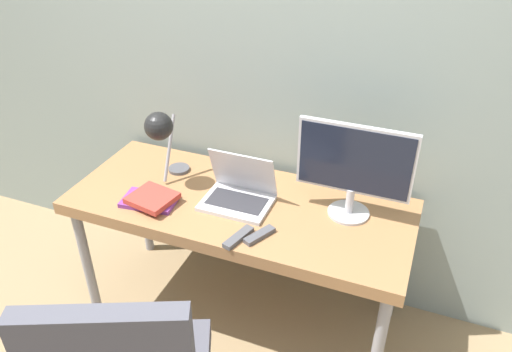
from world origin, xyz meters
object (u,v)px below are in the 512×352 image
laptop (239,192)px  desk_lamp (161,130)px  book_stack (151,199)px  monitor (354,166)px  game_controller (146,202)px

laptop → desk_lamp: desk_lamp is taller
laptop → book_stack: laptop is taller
desk_lamp → book_stack: 0.32m
laptop → monitor: (0.49, 0.09, 0.20)m
laptop → game_controller: bearing=-153.4°
monitor → book_stack: size_ratio=1.87×
book_stack → game_controller: (-0.01, -0.03, -0.00)m
desk_lamp → book_stack: bearing=-82.2°
desk_lamp → game_controller: bearing=-86.2°
laptop → book_stack: 0.40m
laptop → book_stack: bearing=-156.0°
laptop → monitor: size_ratio=0.63×
game_controller → book_stack: bearing=66.9°
game_controller → laptop: bearing=26.6°
laptop → monitor: bearing=10.9°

